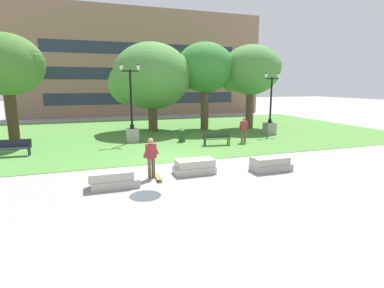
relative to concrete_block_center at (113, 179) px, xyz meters
name	(u,v)px	position (x,y,z in m)	size (l,w,h in m)	color
ground_plane	(175,163)	(3.24, 2.77, -0.31)	(140.00, 140.00, 0.00)	gray
grass_lawn	(142,133)	(3.24, 12.77, -0.30)	(40.00, 20.00, 0.02)	#4C8438
concrete_block_center	(113,179)	(0.00, 0.00, 0.00)	(1.87, 0.90, 0.64)	#B2ADA3
concrete_block_left	(195,167)	(3.56, 0.70, 0.00)	(1.80, 0.90, 0.64)	#B2ADA3
concrete_block_right	(270,164)	(7.00, -0.01, 0.00)	(1.80, 0.90, 0.64)	#9E9991
person_skateboarder	(151,156)	(1.63, 0.68, 0.66)	(0.81, 0.67, 1.71)	brown
skateboard	(158,177)	(1.84, 0.39, -0.22)	(0.27, 1.03, 0.14)	olive
puddle	(145,196)	(0.99, -1.34, -0.30)	(1.13, 1.13, 0.01)	#47515B
park_bench_near_left	(13,147)	(-4.80, 6.99, 0.23)	(1.83, 0.66, 0.90)	#1E232D
park_bench_near_right	(216,137)	(7.00, 6.22, 0.23)	(1.85, 0.74, 0.90)	#284723
lamp_post_center	(132,127)	(1.98, 9.07, 0.77)	(1.32, 0.80, 5.25)	gray
lamp_post_left	(270,122)	(12.73, 8.85, 0.70)	(1.32, 0.80, 4.83)	gray
tree_near_left	(5,66)	(-5.56, 10.83, 4.74)	(4.79, 4.56, 7.05)	#42301E
tree_near_right	(250,71)	(12.83, 12.42, 4.77)	(5.29, 5.04, 7.28)	brown
tree_far_left	(151,77)	(4.25, 13.58, 4.20)	(6.69, 6.37, 7.26)	brown
tree_far_right	(204,69)	(8.82, 13.24, 4.94)	(5.19, 4.94, 7.42)	brown
trash_bin	(182,135)	(5.23, 8.06, 0.20)	(0.49, 0.49, 0.96)	#234C28
person_bystander_near_lawn	(244,128)	(9.08, 6.40, 0.68)	(0.72, 0.35, 1.71)	brown
building_facade_distant	(145,63)	(6.23, 27.27, 6.26)	(31.73, 1.03, 13.15)	#8E6B56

